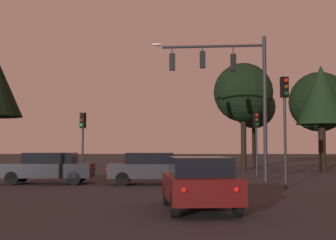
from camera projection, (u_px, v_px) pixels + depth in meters
ground_plane at (167, 175)px, 29.51m from camera, size 168.00×168.00×0.00m
traffic_signal_mast_arm at (230, 79)px, 24.33m from camera, size 6.06×0.70×7.61m
traffic_light_corner_left at (285, 110)px, 19.92m from camera, size 0.37×0.39×4.84m
traffic_light_corner_right at (256, 131)px, 28.13m from camera, size 0.33×0.37×3.90m
traffic_light_median at (83, 131)px, 27.05m from camera, size 0.37×0.39×3.80m
car_nearside_lane at (199, 182)px, 13.23m from camera, size 2.23×4.21×1.52m
car_crossing_left at (48, 167)px, 22.57m from camera, size 4.56×1.89×1.52m
car_crossing_right at (152, 168)px, 22.16m from camera, size 4.29×1.81×1.52m
tree_left_far at (254, 108)px, 40.22m from camera, size 3.71×3.71×7.10m
tree_center_horizon at (243, 93)px, 35.75m from camera, size 4.57×4.57×8.29m
tree_right_cluster at (319, 102)px, 44.85m from camera, size 5.81×5.81×9.07m
tree_lot_edge at (321, 95)px, 34.63m from camera, size 3.76×3.76×7.95m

